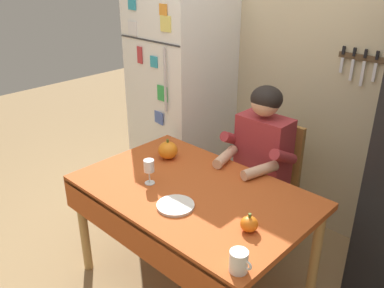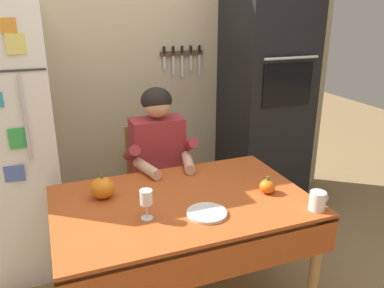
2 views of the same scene
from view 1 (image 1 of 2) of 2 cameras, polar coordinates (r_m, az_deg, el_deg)
name	(u,v)px [view 1 (image 1 of 2)]	position (r m, az deg, el deg)	size (l,w,h in m)	color
back_wall_assembly	(315,61)	(3.17, 16.87, 11.00)	(3.70, 0.13, 2.60)	#BCAD89
refrigerator	(182,96)	(3.54, -1.46, 6.69)	(0.68, 0.71, 1.80)	white
dining_table	(190,202)	(2.47, -0.26, -8.15)	(1.40, 0.90, 0.74)	tan
chair_behind_person	(270,179)	(3.06, 10.84, -4.82)	(0.40, 0.40, 0.93)	#9E6B33
seated_person	(257,160)	(2.81, 9.07, -2.21)	(0.47, 0.55, 1.25)	#38384C
coffee_mug	(239,261)	(1.85, 6.58, -15.98)	(0.11, 0.08, 0.10)	white
wine_glass	(149,167)	(2.45, -6.03, -3.23)	(0.06, 0.06, 0.16)	white
pumpkin_large	(249,224)	(2.10, 8.00, -11.00)	(0.09, 0.09, 0.10)	orange
pumpkin_medium	(168,150)	(2.77, -3.39, -0.87)	(0.13, 0.13, 0.14)	orange
serving_tray	(176,206)	(2.27, -2.31, -8.59)	(0.21, 0.21, 0.02)	silver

